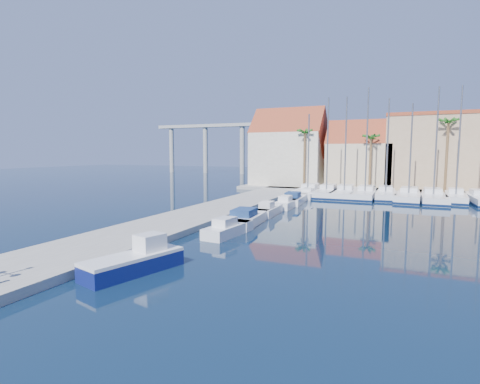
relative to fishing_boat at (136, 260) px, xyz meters
The scene contains 25 objects.
ground 4.45m from the fishing_boat, 27.02° to the left, with size 260.00×260.00×0.00m, color #081931.
quay_west 16.32m from the fishing_boat, 108.11° to the left, with size 6.00×77.00×0.50m, color gray.
shore_north 51.91m from the fishing_boat, 74.43° to the left, with size 54.00×16.00×0.50m, color gray.
fishing_boat is the anchor object (origin of this frame).
motorboat_west_0 9.75m from the fishing_boat, 86.23° to the left, with size 2.11×5.24×1.40m.
motorboat_west_1 14.52m from the fishing_boat, 89.44° to the left, with size 2.98×7.65×1.40m.
motorboat_west_2 19.52m from the fishing_boat, 88.87° to the left, with size 1.83×5.14×1.40m.
motorboat_west_3 25.06m from the fishing_boat, 88.56° to the left, with size 1.69×5.16×1.40m.
motorboat_west_4 29.10m from the fishing_boat, 89.29° to the left, with size 2.83×7.25×1.40m.
motorboat_west_5 34.97m from the fishing_boat, 88.54° to the left, with size 1.95×5.51×1.40m.
sailboat_0 38.27m from the fishing_boat, 89.91° to the left, with size 2.92×10.88×11.53m.
sailboat_1 38.37m from the fishing_boat, 85.95° to the left, with size 2.95×10.68×13.65m.
sailboat_2 38.67m from the fishing_boat, 82.35° to the left, with size 2.96×10.81×13.64m.
sailboat_3 39.00m from the fishing_boat, 78.29° to the left, with size 3.06×10.63×14.66m.
sailboat_4 40.02m from the fishing_boat, 74.88° to the left, with size 2.94×9.70×13.17m.
sailboat_5 40.21m from the fishing_boat, 70.67° to the left, with size 3.65×11.31×12.30m.
sailboat_6 41.01m from the fishing_boat, 66.90° to the left, with size 2.97×11.10×14.13m.
sailboat_7 43.00m from the fishing_boat, 64.21° to the left, with size 3.10×9.26×14.27m.
building_0 49.73m from the fishing_boat, 97.06° to the left, with size 12.30×9.00×13.50m.
building_1 49.58m from the fishing_boat, 83.10° to the left, with size 10.30×8.00×11.00m.
building_2 53.09m from the fishing_boat, 71.30° to the left, with size 14.20×10.20×11.50m.
palm_0 44.86m from the fishing_boat, 92.70° to the left, with size 2.60×2.60×10.15m.
palm_1 45.34m from the fishing_boat, 79.79° to the left, with size 2.60×2.60×9.15m.
palm_2 48.44m from the fishing_boat, 67.83° to the left, with size 2.60×2.60×11.15m.
viaduct 91.57m from the fishing_boat, 112.70° to the left, with size 48.00×2.20×14.45m.
Camera 1 is at (8.54, -17.12, 6.19)m, focal length 28.00 mm.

